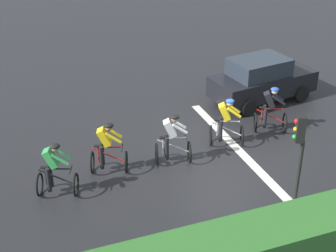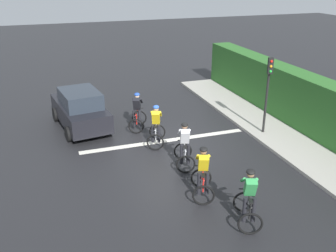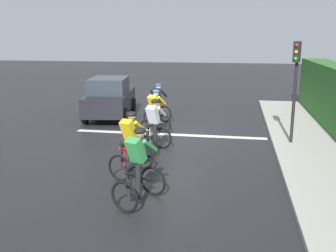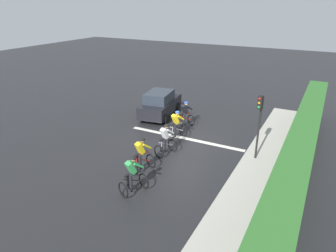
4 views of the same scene
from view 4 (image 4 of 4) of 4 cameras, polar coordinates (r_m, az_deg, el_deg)
name	(u,v)px [view 4 (image 4 of 4)]	position (r m, az deg, el deg)	size (l,w,h in m)	color
ground_plane	(182,141)	(17.53, 2.54, -2.80)	(80.00, 80.00, 0.00)	black
sidewalk_kerb	(265,179)	(14.51, 17.34, -9.31)	(2.80, 20.20, 0.12)	#ADA89E
stone_wall_low	(287,179)	(14.29, 21.02, -9.07)	(0.44, 20.20, 0.66)	gray
hedge_wall	(297,163)	(13.87, 22.73, -6.23)	(1.10, 20.20, 2.39)	#2D6628
road_marking_stop_line	(185,138)	(17.89, 3.15, -2.26)	(7.00, 0.30, 0.01)	silver
cyclist_lead	(132,176)	(12.75, -6.56, -9.14)	(1.03, 1.25, 1.66)	black
cyclist_second	(141,156)	(14.24, -4.94, -5.50)	(1.00, 1.25, 1.66)	black
cyclist_mid	(165,140)	(15.70, -0.49, -2.68)	(0.94, 1.22, 1.66)	black
cyclist_fourth	(176,126)	(17.54, 1.49, 0.07)	(1.04, 1.26, 1.66)	black
cyclist_trailing	(185,115)	(19.19, 3.13, 2.03)	(1.04, 1.26, 1.66)	black
car_black	(160,104)	(21.02, -1.45, 4.09)	(2.32, 4.30, 1.76)	black
traffic_light_near_crossing	(259,118)	(15.19, 16.43, 1.34)	(0.26, 0.30, 3.34)	black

